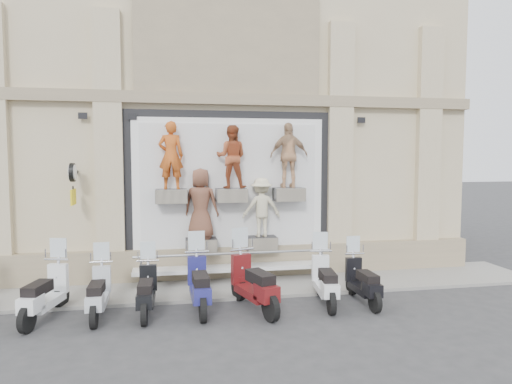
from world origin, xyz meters
TOP-DOWN VIEW (x-y plane):
  - ground at (0.00, 0.00)m, footprint 90.00×90.00m
  - sidewalk at (0.00, 2.10)m, footprint 16.00×2.20m
  - building at (0.00, 7.00)m, footprint 14.00×8.60m
  - shop_vitrine at (0.05, 2.74)m, footprint 5.60×0.85m
  - guard_rail at (0.00, 2.00)m, footprint 5.06×0.10m
  - clock_sign_bracket at (-3.90, 2.47)m, footprint 0.10×0.80m
  - scooter_b at (-4.11, 0.51)m, footprint 0.98×2.02m
  - scooter_c at (-3.07, 0.48)m, footprint 0.54×1.81m
  - scooter_d at (-2.09, 0.44)m, footprint 0.56×1.80m
  - scooter_e at (-0.98, 0.50)m, footprint 0.65×2.03m
  - scooter_f at (0.17, 0.29)m, footprint 1.19×2.20m
  - scooter_g at (1.83, 0.40)m, footprint 0.81×1.96m
  - scooter_h at (2.70, 0.31)m, footprint 0.52×1.78m

SIDE VIEW (x-z plane):
  - ground at x=0.00m, z-range 0.00..0.00m
  - sidewalk at x=0.00m, z-range 0.00..0.08m
  - guard_rail at x=0.00m, z-range 0.00..0.93m
  - scooter_h at x=2.70m, z-range 0.00..1.45m
  - scooter_d at x=-2.09m, z-range 0.00..1.45m
  - scooter_c at x=-3.07m, z-range 0.00..1.46m
  - scooter_g at x=1.83m, z-range 0.00..1.55m
  - scooter_b at x=-4.11m, z-range 0.00..1.58m
  - scooter_e at x=-0.98m, z-range 0.00..1.64m
  - scooter_f at x=0.17m, z-range 0.00..1.72m
  - shop_vitrine at x=0.05m, z-range 0.26..4.56m
  - clock_sign_bracket at x=-3.90m, z-range 2.29..3.31m
  - building at x=0.00m, z-range 0.00..12.00m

